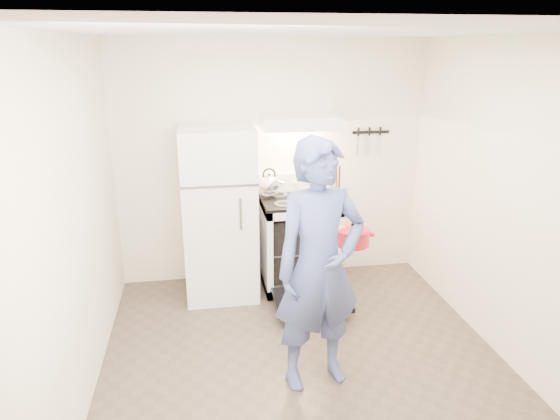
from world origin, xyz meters
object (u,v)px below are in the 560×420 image
Objects in this scene: stove_body at (299,244)px; dutch_oven at (353,237)px; refrigerator at (219,213)px; tea_kettle at (269,183)px; person at (319,267)px.

dutch_oven reaches higher than stove_body.
refrigerator is 0.59m from tea_kettle.
stove_body is 2.78× the size of dutch_oven.
stove_body is 3.06× the size of tea_kettle.
refrigerator is 5.65× the size of tea_kettle.
refrigerator is 1.67m from person.
tea_kettle is 0.91× the size of dutch_oven.
tea_kettle is at bearing 81.99° from person.
tea_kettle is (-0.29, 0.10, 0.64)m from stove_body.
refrigerator is at bearing 100.21° from person.
refrigerator is 1.57m from dutch_oven.
person is (0.11, -1.68, -0.17)m from tea_kettle.
dutch_oven is at bearing 32.08° from person.
person reaches higher than refrigerator.
tea_kettle is 1.69m from person.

